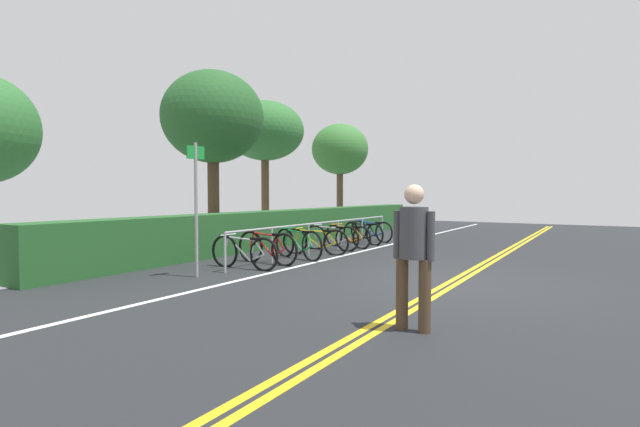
{
  "coord_description": "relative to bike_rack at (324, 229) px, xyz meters",
  "views": [
    {
      "loc": [
        -8.31,
        -2.25,
        1.56
      ],
      "look_at": [
        1.24,
        3.56,
        1.08
      ],
      "focal_mm": 26.52,
      "sensor_mm": 36.0,
      "label": 1
    }
  ],
  "objects": [
    {
      "name": "ground_plane",
      "position": [
        -2.37,
        -4.12,
        -0.63
      ],
      "size": [
        35.99,
        12.2,
        0.05
      ],
      "primitive_type": "cube",
      "color": "#232628"
    },
    {
      "name": "centre_line_yellow_inner",
      "position": [
        -2.37,
        -4.2,
        -0.61
      ],
      "size": [
        32.39,
        0.1,
        0.0
      ],
      "primitive_type": "cube",
      "color": "gold",
      "rests_on": "ground_plane"
    },
    {
      "name": "centre_line_yellow_outer",
      "position": [
        -2.37,
        -4.04,
        -0.61
      ],
      "size": [
        32.39,
        0.1,
        0.0
      ],
      "primitive_type": "cube",
      "color": "gold",
      "rests_on": "ground_plane"
    },
    {
      "name": "bike_lane_stripe_white",
      "position": [
        -2.37,
        -0.79,
        -0.61
      ],
      "size": [
        32.39,
        0.12,
        0.0
      ],
      "primitive_type": "cube",
      "color": "white",
      "rests_on": "ground_plane"
    },
    {
      "name": "bike_rack",
      "position": [
        0.0,
        0.0,
        0.0
      ],
      "size": [
        7.62,
        0.05,
        0.81
      ],
      "color": "#9EA0A5",
      "rests_on": "ground_plane"
    },
    {
      "name": "bicycle_0",
      "position": [
        -3.22,
        0.0,
        -0.27
      ],
      "size": [
        0.46,
        1.75,
        0.73
      ],
      "color": "black",
      "rests_on": "ground_plane"
    },
    {
      "name": "bicycle_1",
      "position": [
        -2.41,
        0.03,
        -0.26
      ],
      "size": [
        0.46,
        1.74,
        0.76
      ],
      "color": "black",
      "rests_on": "ground_plane"
    },
    {
      "name": "bicycle_2",
      "position": [
        -1.39,
        -0.11,
        -0.26
      ],
      "size": [
        0.65,
        1.71,
        0.75
      ],
      "color": "black",
      "rests_on": "ground_plane"
    },
    {
      "name": "bicycle_3",
      "position": [
        -0.53,
        -0.07,
        -0.28
      ],
      "size": [
        0.55,
        1.75,
        0.7
      ],
      "color": "black",
      "rests_on": "ground_plane"
    },
    {
      "name": "bicycle_4",
      "position": [
        0.46,
        0.05,
        -0.27
      ],
      "size": [
        0.46,
        1.69,
        0.73
      ],
      "color": "black",
      "rests_on": "ground_plane"
    },
    {
      "name": "bicycle_5",
      "position": [
        1.35,
        0.01,
        -0.29
      ],
      "size": [
        0.55,
        1.7,
        0.69
      ],
      "color": "black",
      "rests_on": "ground_plane"
    },
    {
      "name": "bicycle_6",
      "position": [
        2.37,
        0.02,
        -0.28
      ],
      "size": [
        0.61,
        1.62,
        0.71
      ],
      "color": "black",
      "rests_on": "ground_plane"
    },
    {
      "name": "bicycle_7",
      "position": [
        3.22,
        0.14,
        -0.28
      ],
      "size": [
        0.56,
        1.7,
        0.71
      ],
      "color": "black",
      "rests_on": "ground_plane"
    },
    {
      "name": "pedestrian",
      "position": [
        -5.61,
        -4.53,
        0.34
      ],
      "size": [
        0.32,
        0.49,
        1.66
      ],
      "color": "#4C3826",
      "rests_on": "ground_plane"
    },
    {
      "name": "sign_post_near",
      "position": [
        -4.44,
        0.1,
        0.87
      ],
      "size": [
        0.36,
        0.1,
        2.49
      ],
      "color": "gray",
      "rests_on": "ground_plane"
    },
    {
      "name": "hedge_backdrop",
      "position": [
        1.5,
        2.02,
        -0.09
      ],
      "size": [
        16.57,
        0.81,
        1.04
      ],
      "primitive_type": "cube",
      "color": "#235626",
      "rests_on": "ground_plane"
    },
    {
      "name": "tree_mid",
      "position": [
        -1.09,
        2.9,
        3.0
      ],
      "size": [
        2.78,
        2.78,
        4.9
      ],
      "color": "#473323",
      "rests_on": "ground_plane"
    },
    {
      "name": "tree_far_right",
      "position": [
        2.78,
        4.11,
        3.15
      ],
      "size": [
        2.8,
        2.8,
        4.85
      ],
      "color": "brown",
      "rests_on": "ground_plane"
    },
    {
      "name": "tree_extra",
      "position": [
        7.18,
        3.49,
        2.81
      ],
      "size": [
        2.43,
        2.43,
        4.54
      ],
      "color": "brown",
      "rests_on": "ground_plane"
    }
  ]
}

